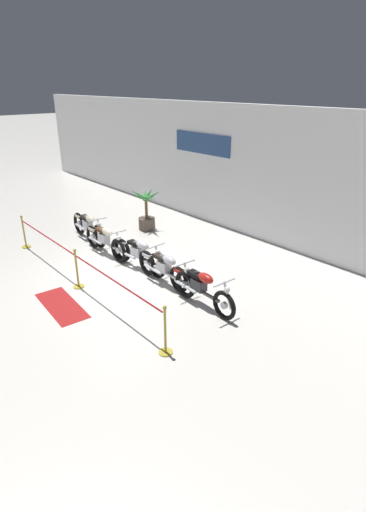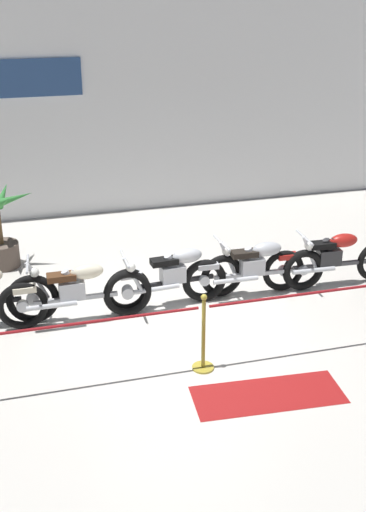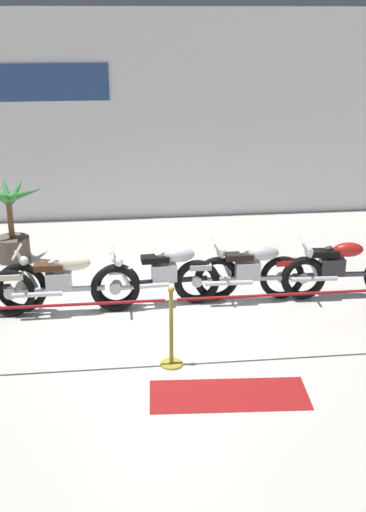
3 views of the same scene
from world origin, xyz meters
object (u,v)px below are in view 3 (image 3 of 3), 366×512
object	(u,v)px
stanchion_far_left	(66,319)
stanchion_mid_left	(171,339)
motorcycle_cream_1	(63,283)
motorcycle_silver_3	(251,273)
motorcycle_red_4	(336,269)
floor_banner	(229,395)
potted_palm_left_of_row	(11,226)
motorcycle_silver_2	(168,275)

from	to	relation	value
stanchion_far_left	stanchion_mid_left	world-z (taller)	same
stanchion_far_left	motorcycle_cream_1	bearing A→B (deg)	95.05
motorcycle_cream_1	stanchion_mid_left	world-z (taller)	stanchion_mid_left
motorcycle_cream_1	motorcycle_silver_3	bearing A→B (deg)	2.49
motorcycle_red_4	floor_banner	xyz separation A→B (m)	(-2.08, -2.50, -0.46)
motorcycle_red_4	stanchion_mid_left	world-z (taller)	stanchion_mid_left
potted_palm_left_of_row	stanchion_mid_left	distance (m)	4.58
motorcycle_red_4	motorcycle_silver_2	bearing A→B (deg)	178.95
potted_palm_left_of_row	floor_banner	xyz separation A→B (m)	(2.99, -4.64, -0.63)
motorcycle_silver_2	stanchion_mid_left	bearing A→B (deg)	-94.01
motorcycle_silver_3	potted_palm_left_of_row	xyz separation A→B (m)	(-3.77, 2.15, 0.18)
motorcycle_cream_1	motorcycle_silver_3	world-z (taller)	motorcycle_cream_1
potted_palm_left_of_row	stanchion_far_left	distance (m)	4.06
motorcycle_cream_1	stanchion_far_left	bearing A→B (deg)	-84.95
motorcycle_cream_1	motorcycle_red_4	size ratio (longest dim) A/B	0.96
motorcycle_silver_2	motorcycle_cream_1	bearing A→B (deg)	-173.36
stanchion_far_left	motorcycle_silver_2	bearing A→B (deg)	52.68
motorcycle_silver_2	motorcycle_silver_3	bearing A→B (deg)	-2.60
motorcycle_red_4	floor_banner	distance (m)	3.28
motorcycle_silver_2	stanchion_mid_left	size ratio (longest dim) A/B	2.08
motorcycle_red_4	motorcycle_silver_3	bearing A→B (deg)	-179.56
motorcycle_cream_1	potted_palm_left_of_row	size ratio (longest dim) A/B	1.48
motorcycle_cream_1	motorcycle_silver_3	distance (m)	2.76
motorcycle_silver_2	motorcycle_silver_3	size ratio (longest dim) A/B	0.95
floor_banner	motorcycle_cream_1	bearing A→B (deg)	133.69
motorcycle_silver_2	motorcycle_red_4	xyz separation A→B (m)	(2.54, -0.05, 0.00)
motorcycle_cream_1	floor_banner	distance (m)	3.12
stanchion_mid_left	floor_banner	distance (m)	1.01
potted_palm_left_of_row	motorcycle_cream_1	bearing A→B (deg)	-65.88
motorcycle_red_4	stanchion_far_left	xyz separation A→B (m)	(-3.91, -1.75, 0.23)
potted_palm_left_of_row	stanchion_mid_left	bearing A→B (deg)	-58.29
potted_palm_left_of_row	floor_banner	size ratio (longest dim) A/B	0.82
motorcycle_silver_3	stanchion_mid_left	bearing A→B (deg)	-128.14
motorcycle_cream_1	stanchion_mid_left	bearing A→B (deg)	-49.45
potted_palm_left_of_row	stanchion_far_left	world-z (taller)	potted_palm_left_of_row
motorcycle_silver_2	potted_palm_left_of_row	distance (m)	3.29
motorcycle_cream_1	floor_banner	world-z (taller)	motorcycle_cream_1
motorcycle_silver_2	stanchion_mid_left	xyz separation A→B (m)	(-0.13, -1.80, -0.10)
motorcycle_cream_1	stanchion_far_left	xyz separation A→B (m)	(0.14, -1.62, 0.23)
motorcycle_silver_2	stanchion_far_left	world-z (taller)	stanchion_far_left
motorcycle_silver_3	motorcycle_red_4	world-z (taller)	motorcycle_silver_3
stanchion_mid_left	motorcycle_red_4	bearing A→B (deg)	33.31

